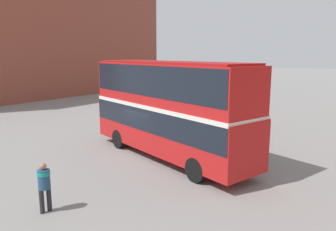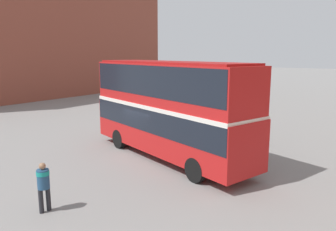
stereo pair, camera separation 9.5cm
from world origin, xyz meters
name	(u,v)px [view 2 (the right image)]	position (x,y,z in m)	size (l,w,h in m)	color
ground_plane	(145,154)	(0.00, 0.00, 0.00)	(240.00, 240.00, 0.00)	gray
building_row_left	(48,29)	(-27.14, 12.91, 8.58)	(8.40, 36.54, 17.14)	brown
double_decker_bus	(168,104)	(1.41, 0.20, 2.90)	(10.93, 5.45, 5.06)	red
pedestrian_foreground	(43,182)	(1.50, -7.25, 1.09)	(0.48, 0.48, 1.78)	#232328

